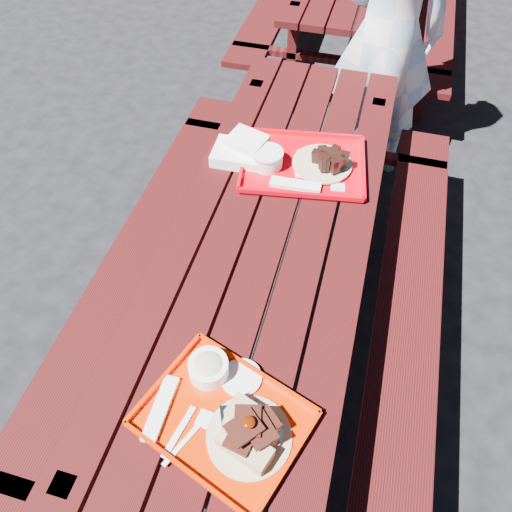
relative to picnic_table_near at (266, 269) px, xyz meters
The scene contains 6 objects.
ground 0.56m from the picnic_table_near, ahead, with size 60.00×60.00×0.00m, color black.
picnic_table_near is the anchor object (origin of this frame).
near_tray 0.71m from the picnic_table_near, 84.93° to the right, with size 0.53×0.47×0.14m.
far_tray 0.46m from the picnic_table_near, 84.37° to the left, with size 0.56×0.46×0.08m.
white_cloth 0.51m from the picnic_table_near, 117.61° to the left, with size 0.23×0.20×0.09m.
person 1.47m from the picnic_table_near, 79.24° to the left, with size 0.61×0.40×1.67m, color #B1CFEF.
Camera 1 is at (0.28, -1.16, 2.12)m, focal length 35.00 mm.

